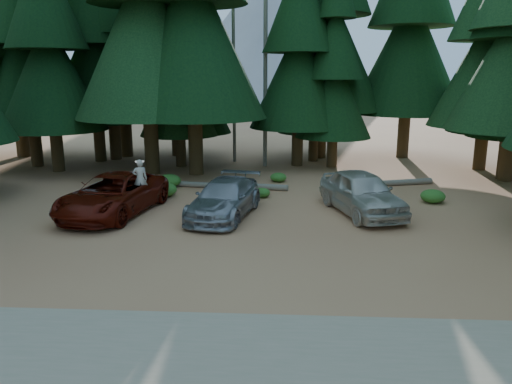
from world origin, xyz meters
The scene contains 20 objects.
ground centered at (0.00, 0.00, 0.00)m, with size 160.00×160.00×0.00m, color #B0704A.
gravel_strip centered at (0.00, -6.50, 0.01)m, with size 26.00×3.50×0.01m, color gray.
forest_belt_north centered at (0.00, 15.00, 0.00)m, with size 36.00×7.00×22.00m, color black, non-canonical shape.
snag_front centered at (0.80, 14.50, 6.00)m, with size 0.24×0.24×12.00m, color #6F6559.
snag_back centered at (-1.20, 16.00, 5.00)m, with size 0.20×0.20×10.00m, color #6F6559.
mountain_peak centered at (-2.59, 88.23, 12.71)m, with size 48.00×50.00×28.00m.
red_pickup centered at (-4.82, 3.47, 0.79)m, with size 2.63×5.71×1.59m, color #561007.
silver_minivan_center centered at (-0.35, 3.42, 0.72)m, with size 2.01×4.94×1.43m, color #94969B.
silver_minivan_right centered at (5.06, 4.16, 0.86)m, with size 2.02×5.03×1.71m, color beige.
frisbee_player centered at (-3.84, 4.00, 1.35)m, with size 0.66×0.53×1.59m.
log_left centered at (-2.47, 8.45, 0.14)m, with size 0.28×0.28×3.92m, color #6F6559.
log_mid centered at (0.42, 8.20, 0.14)m, with size 0.29×0.29×3.52m, color #6F6559.
log_right centered at (7.25, 9.32, 0.15)m, with size 0.30×0.30×4.62m, color #6F6559.
shrub_far_left centered at (-3.71, 8.37, 0.33)m, with size 1.19×1.19×0.65m, color #2F621D.
shrub_left centered at (-6.69, 9.86, 0.20)m, with size 0.72×0.72×0.40m, color #2F621D.
shrub_center_left centered at (-3.51, 6.50, 0.32)m, with size 1.18×1.18×0.65m, color #2F621D.
shrub_center_right centered at (1.67, 10.00, 0.23)m, with size 0.85×0.85×0.47m, color #2F621D.
shrub_right centered at (0.96, 6.61, 0.21)m, with size 0.76×0.76×0.42m, color #2F621D.
shrub_far_right centered at (5.57, 9.17, 0.35)m, with size 1.25×1.25×0.69m, color #2F621D.
shrub_edge_east centered at (8.43, 6.05, 0.29)m, with size 1.05×1.05×0.58m, color #2F621D.
Camera 1 is at (1.94, -15.37, 5.45)m, focal length 35.00 mm.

